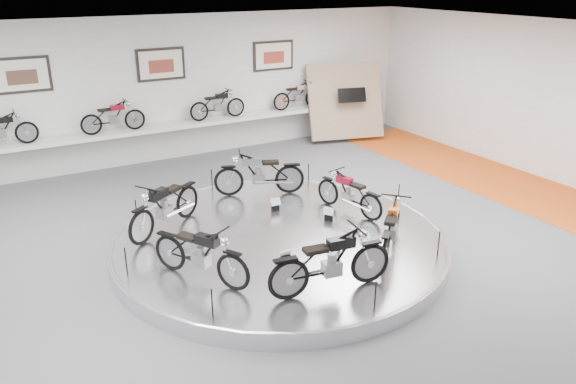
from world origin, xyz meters
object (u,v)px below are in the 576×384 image
bike_e (331,261)px  bike_f (392,227)px  bike_a (349,193)px  display_platform (280,242)px  bike_b (259,173)px  bike_d (200,253)px  shelf (169,127)px  bike_c (165,206)px

bike_e → bike_f: (1.73, 0.61, -0.05)m
bike_a → bike_e: (-2.10, -2.43, 0.08)m
display_platform → bike_f: 2.20m
bike_b → display_platform: bearing=95.9°
display_platform → bike_a: (1.81, 0.28, 0.59)m
bike_d → bike_f: 3.44m
shelf → bike_d: bearing=-105.0°
display_platform → bike_a: bike_a is taller
shelf → bike_c: bike_c is taller
bike_c → bike_f: bike_c is taller
display_platform → shelf: 6.46m
display_platform → bike_a: bearing=8.7°
display_platform → bike_e: bike_e is taller
display_platform → bike_c: size_ratio=3.63×
bike_b → bike_c: size_ratio=0.99×
shelf → bike_d: bike_d is taller
display_platform → bike_b: size_ratio=3.68×
display_platform → bike_b: bike_b is taller
bike_a → bike_d: (-3.74, -1.08, 0.04)m
bike_b → bike_d: 3.91m
bike_a → bike_d: bearing=92.7°
display_platform → bike_e: 2.28m
bike_c → bike_d: 2.15m
bike_e → shelf: bearing=96.4°
shelf → bike_b: size_ratio=6.33×
shelf → bike_c: 5.38m
bike_a → bike_b: 2.19m
display_platform → bike_d: bearing=-157.3°
bike_a → display_platform: bearing=85.3°
bike_b → bike_c: bearing=40.8°
bike_f → bike_c: bearing=96.2°
shelf → bike_f: 8.08m
display_platform → bike_c: 2.35m
bike_d → bike_f: (3.36, -0.74, -0.01)m
bike_b → bike_f: 3.76m
shelf → bike_d: (-1.93, -7.21, -0.22)m
display_platform → bike_b: 2.32m
bike_a → bike_e: 3.22m
bike_b → bike_c: 2.58m
shelf → bike_e: (-0.29, -8.55, -0.18)m
display_platform → bike_d: bike_d is taller
display_platform → shelf: shelf is taller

